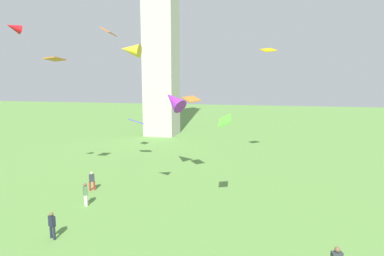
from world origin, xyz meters
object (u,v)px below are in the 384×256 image
(person_1, at_px, (92,180))
(person_3, at_px, (85,193))
(kite_flying_2, at_px, (55,59))
(kite_flying_6, at_px, (268,50))
(person_0, at_px, (52,224))
(kite_flying_3, at_px, (174,100))
(kite_flying_5, at_px, (191,99))
(kite_flying_1, at_px, (130,50))
(kite_flying_8, at_px, (225,120))
(kite_flying_4, at_px, (109,32))
(kite_flying_7, at_px, (136,122))
(kite_flying_0, at_px, (14,27))

(person_1, height_order, person_3, person_3)
(kite_flying_2, xyz_separation_m, kite_flying_6, (17.97, 11.36, 1.43))
(person_0, distance_m, kite_flying_2, 15.43)
(person_0, distance_m, kite_flying_3, 15.39)
(person_3, distance_m, kite_flying_5, 11.52)
(person_3, xyz_separation_m, kite_flying_1, (4.39, -1.23, 9.93))
(kite_flying_3, distance_m, kite_flying_6, 12.34)
(person_1, distance_m, kite_flying_5, 10.79)
(person_0, relative_size, kite_flying_6, 0.87)
(person_0, relative_size, kite_flying_3, 0.56)
(person_0, bearing_deg, kite_flying_8, 58.18)
(person_3, bearing_deg, kite_flying_5, -85.84)
(kite_flying_4, distance_m, kite_flying_5, 11.52)
(kite_flying_7, relative_size, kite_flying_8, 1.56)
(person_0, relative_size, kite_flying_2, 0.95)
(person_3, bearing_deg, kite_flying_8, -129.82)
(person_1, bearing_deg, person_3, 75.09)
(person_1, bearing_deg, kite_flying_4, -114.80)
(kite_flying_3, bearing_deg, kite_flying_4, -73.20)
(person_0, distance_m, kite_flying_4, 20.21)
(kite_flying_6, distance_m, kite_flying_8, 16.52)
(person_0, height_order, kite_flying_1, kite_flying_1)
(kite_flying_5, relative_size, kite_flying_8, 1.50)
(person_1, relative_size, kite_flying_1, 1.19)
(kite_flying_5, distance_m, kite_flying_6, 12.01)
(person_1, distance_m, kite_flying_4, 14.83)
(person_0, height_order, kite_flying_6, kite_flying_6)
(kite_flying_2, xyz_separation_m, kite_flying_7, (3.42, 9.19, -6.49))
(person_0, xyz_separation_m, kite_flying_8, (9.04, 5.95, 5.52))
(kite_flying_6, bearing_deg, kite_flying_5, 10.67)
(kite_flying_3, bearing_deg, kite_flying_1, 29.24)
(kite_flying_3, bearing_deg, person_0, 14.47)
(person_3, bearing_deg, kite_flying_6, -83.17)
(kite_flying_6, bearing_deg, kite_flying_1, 21.07)
(kite_flying_1, xyz_separation_m, kite_flying_8, (5.58, 2.28, -4.46))
(kite_flying_4, bearing_deg, kite_flying_3, -101.36)
(kite_flying_7, bearing_deg, kite_flying_1, -101.86)
(kite_flying_0, distance_m, kite_flying_5, 15.44)
(person_1, bearing_deg, kite_flying_0, -33.25)
(person_1, distance_m, kite_flying_3, 10.09)
(person_1, xyz_separation_m, kite_flying_6, (13.77, 13.20, 11.43))
(person_0, xyz_separation_m, kite_flying_5, (5.19, 12.19, 6.56))
(kite_flying_5, bearing_deg, kite_flying_6, -75.82)
(person_3, relative_size, kite_flying_8, 1.34)
(person_3, distance_m, kite_flying_1, 10.92)
(person_0, relative_size, kite_flying_4, 0.94)
(kite_flying_2, distance_m, kite_flying_3, 10.98)
(kite_flying_1, distance_m, kite_flying_6, 19.32)
(kite_flying_4, height_order, kite_flying_6, kite_flying_4)
(person_1, bearing_deg, kite_flying_1, 104.60)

